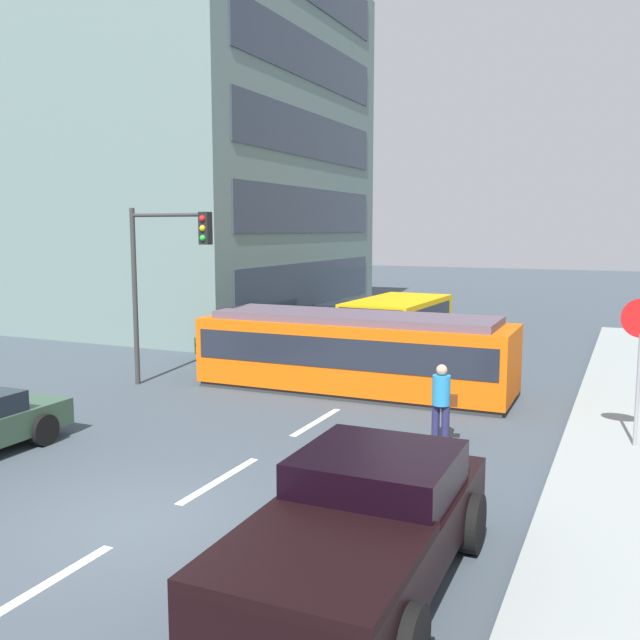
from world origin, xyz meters
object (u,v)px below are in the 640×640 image
object	(u,v)px
streetcar_tram	(354,351)
parked_sedan_far	(344,316)
pedestrian_crossing	(441,400)
pickup_truck_parked	(364,524)
traffic_light_mast	(164,263)
parked_sedan_mid	(253,335)
city_bus	(397,321)

from	to	relation	value
streetcar_tram	parked_sedan_far	bearing A→B (deg)	113.94
pedestrian_crossing	pickup_truck_parked	xyz separation A→B (m)	(0.56, -5.78, -0.15)
pickup_truck_parked	traffic_light_mast	xyz separation A→B (m)	(-8.74, 7.75, 2.62)
streetcar_tram	pedestrian_crossing	distance (m)	5.01
traffic_light_mast	parked_sedan_mid	bearing A→B (deg)	95.83
streetcar_tram	traffic_light_mast	distance (m)	5.64
streetcar_tram	traffic_light_mast	world-z (taller)	traffic_light_mast
pedestrian_crossing	parked_sedan_mid	world-z (taller)	pedestrian_crossing
streetcar_tram	parked_sedan_mid	xyz separation A→B (m)	(-5.42, 3.96, -0.46)
pedestrian_crossing	streetcar_tram	bearing A→B (deg)	131.93
parked_sedan_mid	parked_sedan_far	world-z (taller)	same
pedestrian_crossing	parked_sedan_mid	xyz separation A→B (m)	(-8.76, 7.69, -0.32)
parked_sedan_far	traffic_light_mast	world-z (taller)	traffic_light_mast
city_bus	traffic_light_mast	distance (m)	9.60
streetcar_tram	parked_sedan_far	world-z (taller)	streetcar_tram
pickup_truck_parked	city_bus	bearing A→B (deg)	106.82
city_bus	pickup_truck_parked	distance (m)	16.95
parked_sedan_far	traffic_light_mast	xyz separation A→B (m)	(-0.31, -11.93, 2.80)
pedestrian_crossing	pickup_truck_parked	world-z (taller)	pedestrian_crossing
city_bus	parked_sedan_far	distance (m)	4.95
parked_sedan_mid	pedestrian_crossing	bearing A→B (deg)	-41.26
streetcar_tram	pickup_truck_parked	xyz separation A→B (m)	(3.90, -9.50, -0.29)
traffic_light_mast	pickup_truck_parked	bearing A→B (deg)	-41.59
parked_sedan_mid	traffic_light_mast	xyz separation A→B (m)	(0.58, -5.71, 2.80)
pedestrian_crossing	pickup_truck_parked	size ratio (longest dim) A/B	0.33
parked_sedan_far	city_bus	bearing A→B (deg)	-44.52
city_bus	traffic_light_mast	bearing A→B (deg)	-114.33
pickup_truck_parked	pedestrian_crossing	bearing A→B (deg)	95.49
pickup_truck_parked	traffic_light_mast	bearing A→B (deg)	138.41
streetcar_tram	pedestrian_crossing	world-z (taller)	streetcar_tram
pickup_truck_parked	parked_sedan_mid	world-z (taller)	pickup_truck_parked
city_bus	pedestrian_crossing	size ratio (longest dim) A/B	3.18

